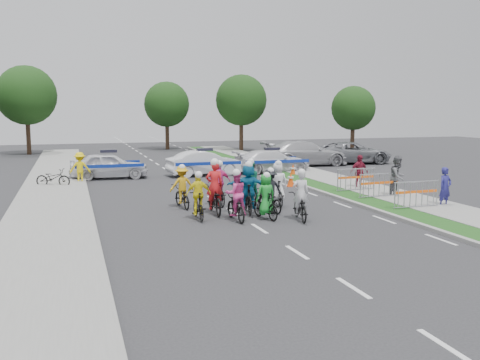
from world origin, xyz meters
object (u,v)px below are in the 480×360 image
object	(u,v)px
civilian_suv	(352,153)
barrier_2	(356,181)
rider_1	(266,201)
police_car_1	(205,163)
rider_8	(250,188)
tree_2	(353,108)
police_car_2	(272,161)
cone_1	(293,170)
rider_7	(277,188)
tree_1	(241,100)
cone_0	(291,180)
tree_3	(26,95)
rider_0	(300,203)
parked_bike	(53,178)
rider_4	(270,195)
spectator_0	(445,188)
civilian_sedan	(305,153)
marshal_hiviz	(80,168)
rider_10	(182,191)
rider_5	(248,191)
spectator_1	(398,177)
rider_9	(219,188)
tree_4	(167,104)
rider_6	(214,196)
rider_3	(198,201)
police_car_0	(109,166)
barrier_1	(379,186)
barrier_0	(416,196)
spectator_2	(359,172)
rider_2	(236,201)

from	to	relation	value
civilian_suv	barrier_2	bearing A→B (deg)	158.06
rider_1	police_car_1	distance (m)	12.57
rider_8	barrier_2	size ratio (longest dim) A/B	0.94
rider_1	tree_2	distance (m)	30.28
police_car_2	cone_1	distance (m)	2.12
rider_7	tree_2	distance (m)	27.68
tree_1	police_car_2	bearing A→B (deg)	-101.18
cone_0	tree_3	size ratio (longest dim) A/B	0.10
rider_0	parked_bike	world-z (taller)	rider_0
police_car_2	rider_4	bearing A→B (deg)	158.02
parked_bike	tree_2	distance (m)	28.62
police_car_1	spectator_0	xyz separation A→B (m)	(6.48, -12.61, 0.08)
civilian_sedan	marshal_hiviz	bearing A→B (deg)	108.54
rider_1	tree_3	world-z (taller)	tree_3
cone_0	civilian_suv	bearing A→B (deg)	46.57
rider_1	rider_10	bearing A→B (deg)	-63.36
rider_8	rider_5	bearing A→B (deg)	72.98
rider_1	spectator_1	world-z (taller)	spectator_1
rider_9	civilian_suv	size ratio (longest dim) A/B	0.33
tree_4	rider_6	bearing A→B (deg)	-96.84
rider_0	tree_1	world-z (taller)	tree_1
rider_0	rider_3	world-z (taller)	rider_0
rider_4	police_car_0	world-z (taller)	rider_4
barrier_1	barrier_2	xyz separation A→B (m)	(0.00, 1.94, 0.00)
tree_1	tree_4	size ratio (longest dim) A/B	1.08
marshal_hiviz	tree_3	xyz separation A→B (m)	(-3.73, 19.28, 4.09)
civilian_sedan	barrier_0	size ratio (longest dim) A/B	2.89
rider_3	police_car_0	size ratio (longest dim) A/B	0.41
police_car_1	spectator_2	world-z (taller)	spectator_2
parked_bike	rider_6	bearing A→B (deg)	-123.83
rider_2	barrier_1	distance (m)	7.41
spectator_0	barrier_2	distance (m)	4.57
police_car_1	spectator_1	world-z (taller)	spectator_1
rider_7	tree_3	size ratio (longest dim) A/B	0.25
rider_0	tree_2	distance (m)	30.09
rider_4	rider_7	bearing A→B (deg)	-133.32
spectator_1	rider_7	bearing A→B (deg)	155.20
rider_5	police_car_2	world-z (taller)	rider_5
police_car_2	tree_4	distance (m)	20.41
police_car_1	tree_3	xyz separation A→B (m)	(-10.63, 18.12, 4.18)
rider_0	rider_3	bearing A→B (deg)	-7.45
rider_9	cone_1	distance (m)	10.00
rider_0	barrier_0	world-z (taller)	rider_0
barrier_0	barrier_2	distance (m)	4.49
barrier_0	cone_0	size ratio (longest dim) A/B	2.86
civilian_sedan	civilian_suv	distance (m)	3.76
rider_1	police_car_2	xyz separation A→B (m)	(5.15, 12.75, 0.02)
rider_4	tree_2	distance (m)	28.99
police_car_2	spectator_1	world-z (taller)	spectator_1
rider_2	spectator_1	world-z (taller)	spectator_1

